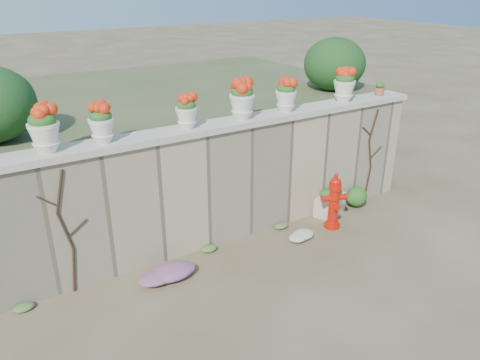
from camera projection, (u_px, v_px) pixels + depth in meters
ground at (287, 288)px, 6.93m from camera, size 80.00×80.00×0.00m
stone_wall at (225, 184)px, 7.94m from camera, size 8.00×0.40×2.00m
wall_cap at (224, 125)px, 7.52m from camera, size 8.10×0.52×0.10m
raised_fill at (153, 135)px, 10.43m from camera, size 9.00×6.00×2.00m
back_shrub_right at (334, 64)px, 9.90m from camera, size 1.30×1.30×1.10m
vine_left at (66, 231)px, 6.47m from camera, size 0.60×0.04×1.91m
vine_right at (370, 154)px, 9.33m from camera, size 0.60×0.04×1.91m
fire_hydrant at (334, 201)px, 8.42m from camera, size 0.46×0.33×1.06m
planter_box at (330, 202)px, 9.02m from camera, size 0.75×0.61×0.54m
green_shrub at (361, 196)px, 9.20m from camera, size 0.60×0.54×0.57m
magenta_clump at (167, 272)px, 7.05m from camera, size 1.02×0.68×0.27m
white_flowers at (300, 236)px, 8.13m from camera, size 0.51×0.41×0.18m
urn_pot_0 at (44, 129)px, 6.07m from camera, size 0.41×0.41×0.64m
urn_pot_1 at (101, 124)px, 6.45m from camera, size 0.35×0.35×0.55m
urn_pot_2 at (186, 112)px, 7.08m from camera, size 0.34×0.34×0.53m
urn_pot_3 at (242, 99)px, 7.54m from camera, size 0.41×0.41×0.65m
urn_pot_4 at (286, 95)px, 7.98m from camera, size 0.37×0.37×0.58m
urn_pot_5 at (344, 85)px, 8.62m from camera, size 0.40×0.40×0.63m
terracotta_pot at (380, 90)px, 9.16m from camera, size 0.21×0.21×0.25m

